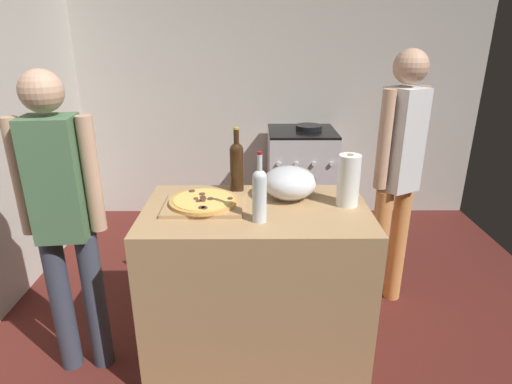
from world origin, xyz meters
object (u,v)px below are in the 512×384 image
object	(u,v)px
pizza	(204,201)
person_in_stripes	(63,212)
mixing_bowl	(289,183)
wine_bottle_green	(237,164)
stove	(300,179)
person_in_red	(398,169)
wine_bottle_clear	(260,193)
paper_towel_roll	(349,180)

from	to	relation	value
pizza	person_in_stripes	size ratio (longest dim) A/B	0.22
mixing_bowl	person_in_stripes	size ratio (longest dim) A/B	0.18
wine_bottle_green	stove	bearing A→B (deg)	69.94
pizza	mixing_bowl	distance (m)	0.47
wine_bottle_green	person_in_stripes	world-z (taller)	person_in_stripes
wine_bottle_green	person_in_stripes	distance (m)	0.92
person_in_stripes	person_in_red	xyz separation A→B (m)	(1.82, 0.59, 0.03)
wine_bottle_clear	stove	distance (m)	1.99
person_in_red	wine_bottle_clear	bearing A→B (deg)	-143.15
pizza	stove	size ratio (longest dim) A/B	0.36
paper_towel_roll	person_in_stripes	bearing A→B (deg)	-174.48
wine_bottle_green	person_in_stripes	xyz separation A→B (m)	(-0.84, -0.36, -0.13)
paper_towel_roll	stove	bearing A→B (deg)	91.76
stove	wine_bottle_clear	bearing A→B (deg)	-102.28
mixing_bowl	stove	world-z (taller)	mixing_bowl
pizza	wine_bottle_clear	distance (m)	0.35
pizza	stove	distance (m)	1.88
mixing_bowl	paper_towel_roll	distance (m)	0.31
paper_towel_roll	stove	distance (m)	1.76
wine_bottle_clear	person_in_stripes	world-z (taller)	person_in_stripes
paper_towel_roll	person_in_stripes	distance (m)	1.43
mixing_bowl	person_in_red	bearing A→B (deg)	26.75
wine_bottle_green	person_in_red	distance (m)	1.02
paper_towel_roll	person_in_red	bearing A→B (deg)	47.89
paper_towel_roll	wine_bottle_green	distance (m)	0.62
pizza	person_in_red	distance (m)	1.24
wine_bottle_green	person_in_red	world-z (taller)	person_in_red
pizza	person_in_stripes	xyz separation A→B (m)	(-0.67, -0.12, -0.01)
pizza	paper_towel_roll	size ratio (longest dim) A/B	1.29
paper_towel_roll	mixing_bowl	bearing A→B (deg)	161.49
pizza	person_in_red	size ratio (longest dim) A/B	0.21
pizza	paper_towel_roll	distance (m)	0.75
pizza	person_in_red	bearing A→B (deg)	22.17
paper_towel_roll	wine_bottle_clear	bearing A→B (deg)	-156.69
paper_towel_roll	stove	xyz separation A→B (m)	(-0.05, 1.66, -0.57)
person_in_stripes	wine_bottle_green	bearing A→B (deg)	23.28
paper_towel_roll	wine_bottle_green	bearing A→B (deg)	158.87
pizza	paper_towel_roll	bearing A→B (deg)	1.33
pizza	mixing_bowl	world-z (taller)	mixing_bowl
wine_bottle_clear	person_in_red	xyz separation A→B (m)	(0.86, 0.65, -0.10)
wine_bottle_clear	person_in_red	size ratio (longest dim) A/B	0.21
mixing_bowl	wine_bottle_green	distance (m)	0.32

